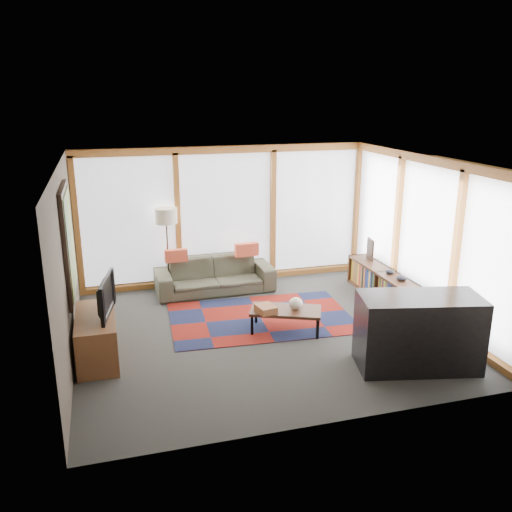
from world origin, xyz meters
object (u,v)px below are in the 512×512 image
object	(u,v)px
tv_console	(97,337)
bar_counter	(418,332)
floor_lamp	(168,251)
bookshelf	(384,285)
television	(101,296)
coffee_table	(286,320)
sofa	(215,275)

from	to	relation	value
tv_console	bar_counter	distance (m)	4.33
floor_lamp	bookshelf	size ratio (longest dim) A/B	0.74
tv_console	television	xyz separation A→B (m)	(0.10, 0.03, 0.58)
coffee_table	tv_console	xyz separation A→B (m)	(-2.78, -0.15, 0.14)
tv_console	coffee_table	bearing A→B (deg)	3.00
coffee_table	bar_counter	size ratio (longest dim) A/B	0.68
tv_console	bar_counter	world-z (taller)	bar_counter
floor_lamp	bar_counter	distance (m)	4.71
bookshelf	television	world-z (taller)	television
tv_console	bar_counter	size ratio (longest dim) A/B	0.81
sofa	tv_console	size ratio (longest dim) A/B	1.69
floor_lamp	bar_counter	world-z (taller)	floor_lamp
floor_lamp	coffee_table	xyz separation A→B (m)	(1.50, -2.21, -0.61)
sofa	television	xyz separation A→B (m)	(-1.99, -2.12, 0.58)
sofa	bar_counter	size ratio (longest dim) A/B	1.36
floor_lamp	bar_counter	bearing A→B (deg)	-53.14
coffee_table	bar_counter	world-z (taller)	bar_counter
tv_console	bookshelf	bearing A→B (deg)	10.60
coffee_table	bookshelf	distance (m)	2.22
tv_console	floor_lamp	bearing A→B (deg)	61.58
tv_console	television	size ratio (longest dim) A/B	1.39
bar_counter	sofa	bearing A→B (deg)	132.14
coffee_table	tv_console	size ratio (longest dim) A/B	0.84
floor_lamp	coffee_table	bearing A→B (deg)	-55.82
coffee_table	television	xyz separation A→B (m)	(-2.68, -0.12, 0.72)
bookshelf	tv_console	xyz separation A→B (m)	(-4.87, -0.91, 0.05)
floor_lamp	tv_console	world-z (taller)	floor_lamp
floor_lamp	coffee_table	distance (m)	2.75
floor_lamp	television	bearing A→B (deg)	-116.82
sofa	bar_counter	bearing A→B (deg)	-61.52
coffee_table	tv_console	world-z (taller)	tv_console
floor_lamp	television	distance (m)	2.62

